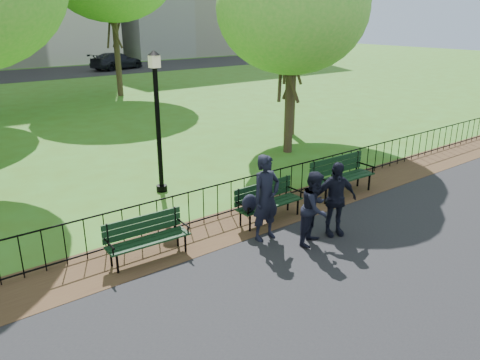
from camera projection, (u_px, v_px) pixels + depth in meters
ground at (307, 238)px, 10.33m from camera, size 120.00×120.00×0.00m
asphalt_path at (453, 310)px, 7.79m from camera, size 60.00×9.20×0.01m
dirt_strip at (263, 215)px, 11.45m from camera, size 60.00×1.60×0.01m
iron_fence at (250, 191)px, 11.66m from camera, size 24.06×0.06×1.00m
park_bench_main at (260, 200)px, 10.82m from camera, size 1.77×0.55×0.98m
park_bench_left_a at (146, 233)px, 9.30m from camera, size 1.70×0.59×0.95m
park_bench_right_a at (340, 172)px, 12.63m from camera, size 1.99×0.66×1.12m
lamppost at (158, 118)px, 12.36m from camera, size 0.34×0.34×3.81m
tree_near_e at (293, 8)px, 15.19m from camera, size 5.01×5.01×6.98m
person_left at (266, 198)px, 9.97m from camera, size 0.69×0.46×1.90m
person_mid at (315, 208)px, 9.82m from camera, size 0.87×0.66×1.60m
person_right at (335, 199)px, 10.20m from camera, size 1.06×0.77×1.68m
sedan_dark at (117, 61)px, 41.85m from camera, size 5.43×3.47×1.46m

